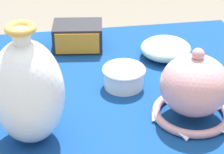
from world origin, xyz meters
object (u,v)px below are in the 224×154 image
vase_dome_bell (194,89)px  bowl_shallow_celadon (166,49)px  mosaic_tile_box (78,36)px  cup_wide_ivory (124,76)px  vase_tall_bulbous (28,92)px

vase_dome_bell → bowl_shallow_celadon: 0.34m
vase_dome_bell → mosaic_tile_box: size_ratio=1.24×
mosaic_tile_box → cup_wide_ivory: size_ratio=1.40×
vase_tall_bulbous → mosaic_tile_box: bearing=71.7°
bowl_shallow_celadon → cup_wide_ivory: bearing=-136.8°
vase_dome_bell → mosaic_tile_box: vase_dome_bell is taller
vase_dome_bell → mosaic_tile_box: bearing=120.4°
vase_tall_bulbous → vase_dome_bell: bearing=3.6°
mosaic_tile_box → bowl_shallow_celadon: (0.28, -0.11, -0.01)m
vase_tall_bulbous → bowl_shallow_celadon: (0.43, 0.36, -0.11)m
vase_tall_bulbous → mosaic_tile_box: vase_tall_bulbous is taller
vase_tall_bulbous → vase_dome_bell: size_ratio=1.38×
vase_dome_bell → cup_wide_ivory: 0.24m
bowl_shallow_celadon → vase_dome_bell: bearing=-93.1°
vase_dome_bell → vase_tall_bulbous: bearing=-176.4°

